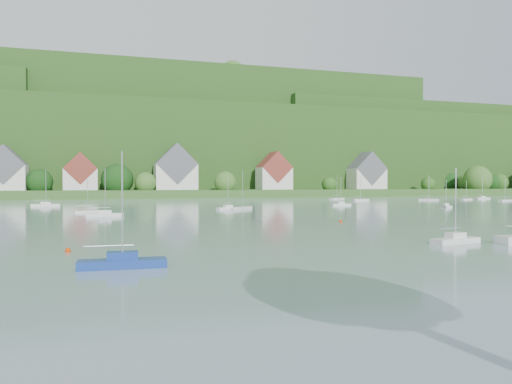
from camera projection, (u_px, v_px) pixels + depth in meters
far_shore_strip at (159, 193)px, 203.76m from camera, size 600.00×60.00×3.00m
forested_ridge at (146, 151)px, 269.04m from camera, size 620.00×181.22×69.89m
village_building_0 at (6, 172)px, 175.06m from camera, size 14.00×10.40×16.00m
village_building_1 at (81, 175)px, 184.32m from camera, size 12.00×9.36×14.00m
village_building_2 at (176, 171)px, 193.61m from camera, size 16.00×11.44×18.00m
village_building_3 at (274, 174)px, 203.45m from camera, size 13.00×10.40×15.50m
village_building_4 at (366, 174)px, 220.47m from camera, size 15.00×10.40×16.50m
near_sailboat_1 at (122, 261)px, 32.13m from camera, size 5.65×1.76×7.56m
near_sailboat_3 at (455, 239)px, 45.21m from camera, size 5.31×2.46×6.91m
mooring_buoy_3 at (341, 222)px, 69.76m from camera, size 0.42×0.42×0.42m
mooring_buoy_5 at (68, 252)px, 39.53m from camera, size 0.44×0.44×0.44m
far_sailboat_cluster at (234, 203)px, 127.25m from camera, size 201.10×69.03×8.71m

